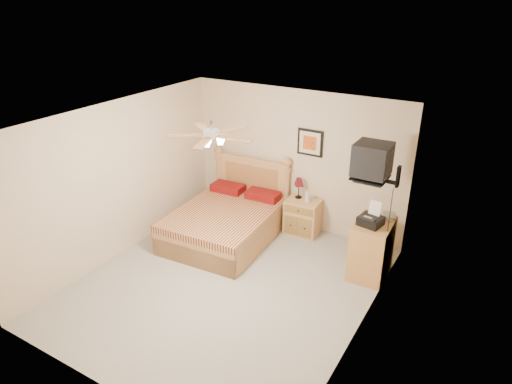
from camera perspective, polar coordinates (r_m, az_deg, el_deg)
floor at (r=6.91m, az=-3.79°, el=-11.47°), size 4.50×4.50×0.00m
ceiling at (r=5.82m, az=-4.46°, el=8.95°), size 4.00×4.50×0.04m
wall_back at (r=8.06m, az=4.96°, el=4.01°), size 4.00×0.04×2.50m
wall_front at (r=4.86m, az=-19.55°, el=-12.26°), size 4.00×0.04×2.50m
wall_left at (r=7.49m, az=-16.84°, el=1.40°), size 0.04×4.50×2.50m
wall_right at (r=5.51m, az=13.49°, el=-6.81°), size 0.04×4.50×2.50m
bed at (r=7.74m, az=-3.98°, el=-1.65°), size 1.65×2.10×1.30m
nightstand at (r=8.12m, az=5.86°, el=-3.08°), size 0.61×0.47×0.63m
table_lamp at (r=8.01m, az=5.37°, el=0.51°), size 0.22×0.22×0.37m
lotion_bottle at (r=7.87m, az=6.49°, el=-0.48°), size 0.11×0.11×0.24m
framed_picture at (r=7.82m, az=6.78°, el=6.15°), size 0.46×0.04×0.46m
dresser at (r=7.11m, az=14.22°, el=-6.86°), size 0.55×0.77×0.89m
fax_machine at (r=6.74m, az=14.21°, el=-2.72°), size 0.37×0.39×0.34m
magazine_lower at (r=7.11m, az=15.35°, el=-2.81°), size 0.23×0.29×0.03m
magazine_upper at (r=7.10m, az=15.61°, el=-2.69°), size 0.23×0.27×0.02m
wall_tv at (r=6.50m, az=15.55°, el=3.40°), size 0.56×0.46×0.58m
ceiling_fan at (r=5.70m, az=-5.57°, el=7.12°), size 1.14×1.14×0.28m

